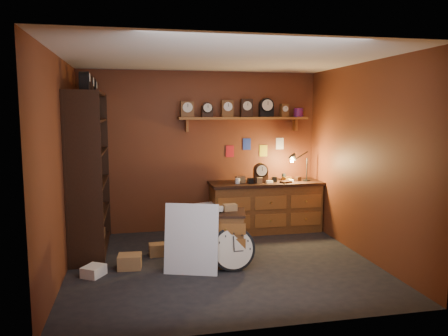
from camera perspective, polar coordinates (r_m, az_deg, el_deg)
The scene contains 11 objects.
floor at distance 5.99m, azimuth -0.23°, elevation -12.41°, with size 4.00×4.00×0.00m, color black.
room_shell at distance 5.76m, azimuth -0.02°, elevation 4.32°, with size 4.02×3.62×2.71m.
shelving_unit at distance 6.58m, azimuth -17.48°, elevation 0.27°, with size 0.47×1.60×2.58m.
workbench at distance 7.49m, azimuth 5.43°, elevation -4.65°, with size 1.90×0.66×1.36m.
low_cabinet at distance 5.89m, azimuth -0.33°, elevation -8.78°, with size 0.73×0.65×0.80m.
big_round_clock at distance 5.68m, azimuth 1.20°, elevation -10.53°, with size 0.57×0.18×0.57m.
white_panel at distance 5.70m, azimuth -4.25°, elevation -13.48°, with size 0.68×0.03×0.91m, color silver.
mini_fridge at distance 7.13m, azimuth -1.27°, elevation -6.93°, with size 0.66×0.68×0.53m.
floor_box_a at distance 5.93m, azimuth -12.21°, elevation -11.85°, with size 0.30×0.25×0.18m, color #9D7144.
floor_box_b at distance 5.78m, azimuth -16.66°, elevation -12.77°, with size 0.22×0.26×0.13m, color white.
floor_box_c at distance 6.36m, azimuth -8.70°, elevation -10.50°, with size 0.23×0.19×0.17m, color #9D7144.
Camera 1 is at (-1.12, -5.52, 2.02)m, focal length 35.00 mm.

